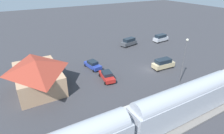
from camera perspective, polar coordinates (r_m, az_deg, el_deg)
name	(u,v)px	position (r m, az deg, el deg)	size (l,w,h in m)	color
ground_plane	(149,69)	(40.64, 11.50, -0.65)	(200.00, 200.00, 0.00)	#38383D
railway_track	(207,103)	(33.01, 27.48, -10.01)	(4.80, 70.00, 0.30)	slate
platform	(187,91)	(34.75, 22.19, -6.87)	(3.20, 46.00, 0.30)	#B7B2A8
passenger_train	(130,123)	(22.12, 5.57, -17.05)	(2.93, 34.91, 4.98)	#ADB2BC
station_building	(38,74)	(34.56, -22.13, -2.00)	(11.61, 7.99, 5.34)	tan
pedestrian_on_platform	(213,77)	(39.00, 28.84, -2.68)	(0.36, 0.36, 1.71)	#333338
pedestrian_waiting_far	(203,81)	(36.74, 26.37, -3.83)	(0.36, 0.36, 1.71)	#23284C
sedan_red	(107,76)	(35.38, -1.61, -2.73)	(4.71, 2.74, 1.74)	red
sedan_blue	(93,65)	(40.04, -6.01, 0.74)	(4.73, 2.80, 1.74)	#283D9E
suv_silver	(161,38)	(59.07, 14.89, 8.73)	(2.37, 5.05, 2.22)	silver
suv_charcoal	(129,42)	(53.70, 5.28, 7.78)	(2.90, 5.19, 2.22)	#47494F
suv_tan	(163,63)	(41.24, 15.63, 1.06)	(2.20, 4.99, 2.22)	#C6B284
light_pole_near_platform	(184,56)	(34.91, 21.53, 3.06)	(0.44, 0.44, 8.61)	#515156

